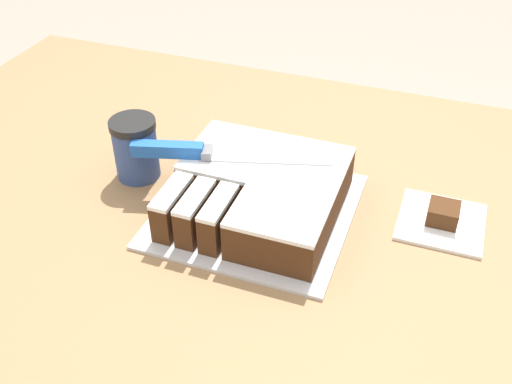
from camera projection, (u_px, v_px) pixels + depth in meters
cake_board at (256, 210)px, 0.97m from camera, size 0.30×0.30×0.01m
cake at (260, 191)px, 0.95m from camera, size 0.26×0.26×0.07m
knife at (193, 152)px, 0.96m from camera, size 0.32×0.12×0.02m
coffee_cup at (136, 148)px, 1.02m from camera, size 0.08×0.08×0.11m
paper_napkin at (441, 222)px, 0.95m from camera, size 0.13×0.13×0.01m
brownie at (443, 213)px, 0.94m from camera, size 0.05×0.05×0.03m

